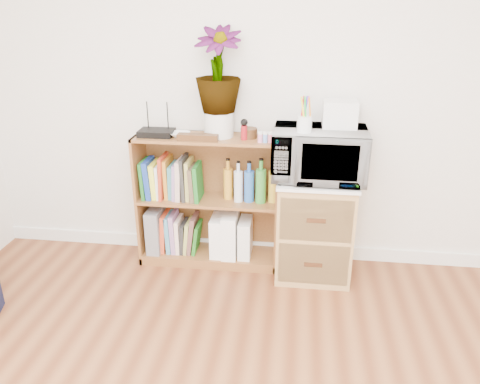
# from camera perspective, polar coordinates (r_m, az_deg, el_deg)

# --- Properties ---
(skirting_board) EXTENTS (4.00, 0.02, 0.10)m
(skirting_board) POSITION_cam_1_polar(r_m,az_deg,el_deg) (3.61, 2.26, -6.74)
(skirting_board) COLOR white
(skirting_board) RESTS_ON ground
(bookshelf) EXTENTS (1.00, 0.30, 0.95)m
(bookshelf) POSITION_cam_1_polar(r_m,az_deg,el_deg) (3.34, -3.84, -1.13)
(bookshelf) COLOR brown
(bookshelf) RESTS_ON ground
(wicker_unit) EXTENTS (0.50, 0.45, 0.70)m
(wicker_unit) POSITION_cam_1_polar(r_m,az_deg,el_deg) (3.27, 9.01, -4.31)
(wicker_unit) COLOR #9E7542
(wicker_unit) RESTS_ON ground
(microwave) EXTENTS (0.60, 0.41, 0.33)m
(microwave) POSITION_cam_1_polar(r_m,az_deg,el_deg) (3.06, 9.61, 4.59)
(microwave) COLOR silver
(microwave) RESTS_ON wicker_unit
(pen_cup) EXTENTS (0.09, 0.09, 0.10)m
(pen_cup) POSITION_cam_1_polar(r_m,az_deg,el_deg) (2.92, 7.85, 8.21)
(pen_cup) COLOR silver
(pen_cup) RESTS_ON microwave
(small_appliance) EXTENTS (0.21, 0.18, 0.17)m
(small_appliance) POSITION_cam_1_polar(r_m,az_deg,el_deg) (3.08, 12.07, 9.31)
(small_appliance) COLOR silver
(small_appliance) RESTS_ON microwave
(router) EXTENTS (0.23, 0.16, 0.04)m
(router) POSITION_cam_1_polar(r_m,az_deg,el_deg) (3.24, -10.14, 7.13)
(router) COLOR black
(router) RESTS_ON bookshelf
(white_bowl) EXTENTS (0.13, 0.13, 0.03)m
(white_bowl) POSITION_cam_1_polar(r_m,az_deg,el_deg) (3.19, -7.28, 6.95)
(white_bowl) COLOR white
(white_bowl) RESTS_ON bookshelf
(plant_pot) EXTENTS (0.20, 0.20, 0.17)m
(plant_pot) POSITION_cam_1_polar(r_m,az_deg,el_deg) (3.16, -2.60, 8.27)
(plant_pot) COLOR silver
(plant_pot) RESTS_ON bookshelf
(potted_plant) EXTENTS (0.30, 0.30, 0.54)m
(potted_plant) POSITION_cam_1_polar(r_m,az_deg,el_deg) (3.10, -2.72, 14.67)
(potted_plant) COLOR #417B31
(potted_plant) RESTS_ON plant_pot
(trinket_box) EXTENTS (0.27, 0.07, 0.04)m
(trinket_box) POSITION_cam_1_polar(r_m,az_deg,el_deg) (3.09, -5.16, 6.65)
(trinket_box) COLOR #3D2610
(trinket_box) RESTS_ON bookshelf
(kokeshi_doll) EXTENTS (0.04, 0.04, 0.09)m
(kokeshi_doll) POSITION_cam_1_polar(r_m,az_deg,el_deg) (3.09, 0.50, 7.24)
(kokeshi_doll) COLOR maroon
(kokeshi_doll) RESTS_ON bookshelf
(wooden_bowl) EXTENTS (0.11, 0.11, 0.06)m
(wooden_bowl) POSITION_cam_1_polar(r_m,az_deg,el_deg) (3.14, 1.09, 7.20)
(wooden_bowl) COLOR #38220F
(wooden_bowl) RESTS_ON bookshelf
(paint_jars) EXTENTS (0.10, 0.04, 0.05)m
(paint_jars) POSITION_cam_1_polar(r_m,az_deg,el_deg) (3.04, 3.09, 6.51)
(paint_jars) COLOR pink
(paint_jars) RESTS_ON bookshelf
(file_box) EXTENTS (0.10, 0.26, 0.33)m
(file_box) POSITION_cam_1_polar(r_m,az_deg,el_deg) (3.53, -10.14, -4.39)
(file_box) COLOR slate
(file_box) RESTS_ON bookshelf
(magazine_holder_left) EXTENTS (0.09, 0.23, 0.29)m
(magazine_holder_left) POSITION_cam_1_polar(r_m,az_deg,el_deg) (3.43, -2.67, -5.22)
(magazine_holder_left) COLOR white
(magazine_holder_left) RESTS_ON bookshelf
(magazine_holder_mid) EXTENTS (0.10, 0.26, 0.32)m
(magazine_holder_mid) POSITION_cam_1_polar(r_m,az_deg,el_deg) (3.41, -1.14, -5.08)
(magazine_holder_mid) COLOR white
(magazine_holder_mid) RESTS_ON bookshelf
(magazine_holder_right) EXTENTS (0.09, 0.22, 0.28)m
(magazine_holder_right) POSITION_cam_1_polar(r_m,az_deg,el_deg) (3.41, 0.64, -5.55)
(magazine_holder_right) COLOR white
(magazine_holder_right) RESTS_ON bookshelf
(cookbooks) EXTENTS (0.42, 0.20, 0.31)m
(cookbooks) POSITION_cam_1_polar(r_m,az_deg,el_deg) (3.34, -8.25, 1.62)
(cookbooks) COLOR #1A6320
(cookbooks) RESTS_ON bookshelf
(liquor_bottles) EXTENTS (0.46, 0.07, 0.31)m
(liquor_bottles) POSITION_cam_1_polar(r_m,az_deg,el_deg) (3.23, 2.04, 1.34)
(liquor_bottles) COLOR #C78A25
(liquor_bottles) RESTS_ON bookshelf
(lower_books) EXTENTS (0.29, 0.19, 0.30)m
(lower_books) POSITION_cam_1_polar(r_m,az_deg,el_deg) (3.50, -7.31, -5.01)
(lower_books) COLOR #DA4826
(lower_books) RESTS_ON bookshelf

